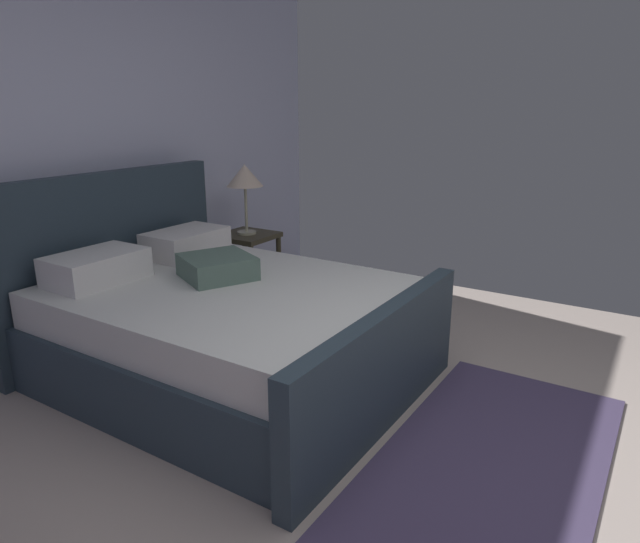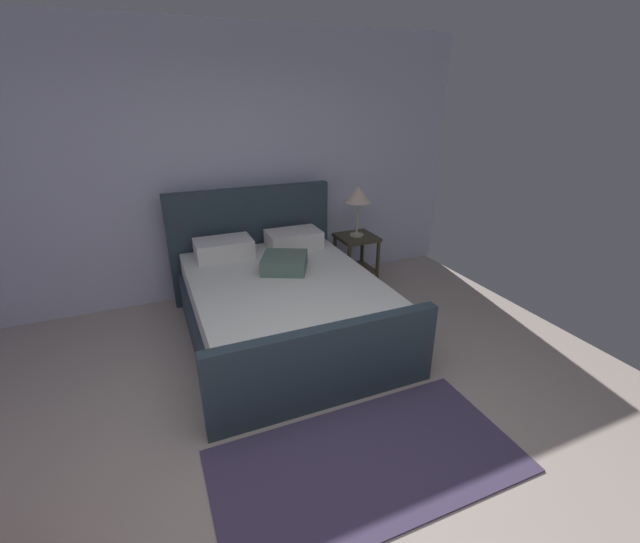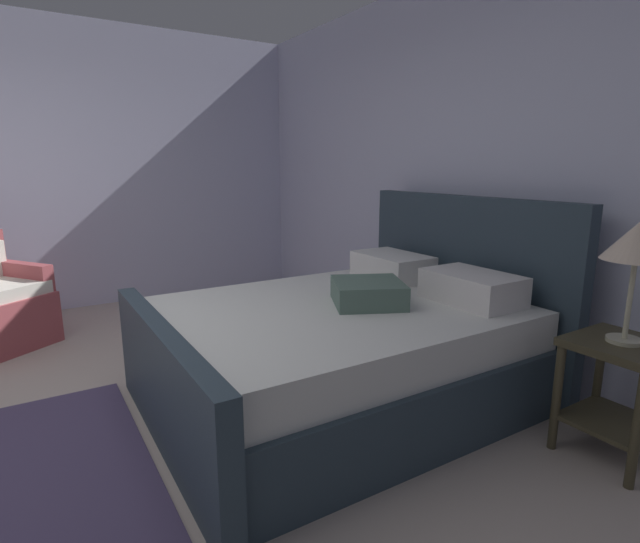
% 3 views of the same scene
% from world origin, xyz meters
% --- Properties ---
extents(ground_plane, '(5.67, 5.89, 0.02)m').
position_xyz_m(ground_plane, '(0.00, 0.00, -0.01)').
color(ground_plane, '#B0A096').
extents(wall_back, '(5.79, 0.12, 2.80)m').
position_xyz_m(wall_back, '(0.00, 3.01, 1.40)').
color(wall_back, silver).
rests_on(wall_back, ground).
extents(bed, '(1.80, 2.20, 1.23)m').
position_xyz_m(bed, '(0.27, 1.77, 0.35)').
color(bed, '#2A3945').
rests_on(bed, ground).
extents(nightstand_right, '(0.44, 0.44, 0.60)m').
position_xyz_m(nightstand_right, '(1.48, 2.53, 0.40)').
color(nightstand_right, '#3E3825').
rests_on(nightstand_right, ground).
extents(table_lamp_right, '(0.30, 0.30, 0.58)m').
position_xyz_m(table_lamp_right, '(1.48, 2.53, 1.07)').
color(table_lamp_right, '#B7B293').
rests_on(table_lamp_right, nightstand_right).
extents(area_rug, '(1.95, 1.00, 0.01)m').
position_xyz_m(area_rug, '(0.27, 0.07, 0.01)').
color(area_rug, '#463B5B').
rests_on(area_rug, ground).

